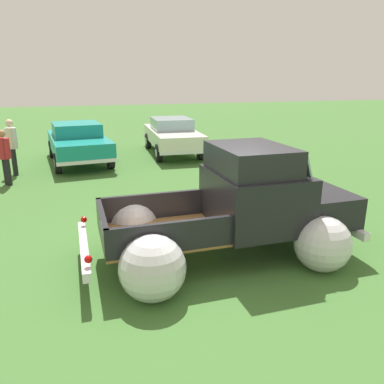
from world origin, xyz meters
name	(u,v)px	position (x,y,z in m)	size (l,w,h in m)	color
ground_plane	(218,256)	(0.00, 0.00, 0.00)	(80.00, 80.00, 0.00)	#3D6B2D
vintage_pickup_truck	(240,213)	(0.39, 0.00, 0.76)	(4.63, 2.80, 1.96)	black
show_car_0	(78,141)	(-2.08, 8.77, 0.78)	(2.32, 4.60, 1.43)	black
show_car_1	(172,134)	(1.64, 9.45, 0.78)	(2.07, 4.67, 1.43)	black
spectator_0	(12,144)	(-4.09, 7.39, 1.01)	(0.37, 0.54, 1.77)	black
spectator_1	(5,154)	(-4.15, 6.19, 0.91)	(0.46, 0.51, 1.60)	black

